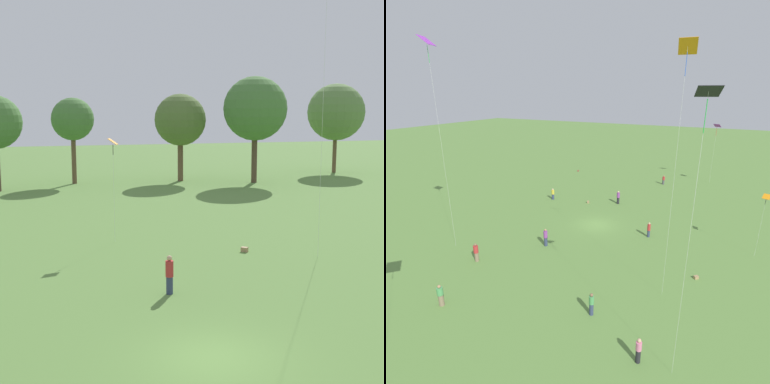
# 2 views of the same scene
# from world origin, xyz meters

# --- Properties ---
(ground_plane) EXTENTS (240.00, 240.00, 0.00)m
(ground_plane) POSITION_xyz_m (0.00, 0.00, 0.00)
(ground_plane) COLOR #5B843D
(tree_3) EXTENTS (4.77, 4.77, 9.65)m
(tree_3) POSITION_xyz_m (-0.10, 46.01, 7.21)
(tree_3) COLOR brown
(tree_3) RESTS_ON ground_plane
(tree_4) EXTENTS (6.00, 6.00, 10.17)m
(tree_4) POSITION_xyz_m (12.06, 44.68, 7.12)
(tree_4) COLOR brown
(tree_4) RESTS_ON ground_plane
(tree_5) EXTENTS (7.25, 7.25, 12.07)m
(tree_5) POSITION_xyz_m (19.74, 40.72, 8.41)
(tree_5) COLOR brown
(tree_5) RESTS_ON ground_plane
(tree_6) EXTENTS (7.52, 7.52, 11.83)m
(tree_6) POSITION_xyz_m (34.42, 47.19, 8.05)
(tree_6) COLOR brown
(tree_6) RESTS_ON ground_plane
(person_4) EXTENTS (0.43, 0.43, 1.74)m
(person_4) POSITION_xyz_m (0.30, 6.44, 0.88)
(person_4) COLOR #333D5B
(person_4) RESTS_ON ground_plane
(kite_0) EXTENTS (0.72, 0.78, 6.39)m
(kite_0) POSITION_xyz_m (-0.38, 16.86, 5.92)
(kite_0) COLOR orange
(kite_0) RESTS_ON ground_plane
(picnic_bag_1) EXTENTS (0.45, 0.46, 0.27)m
(picnic_bag_1) POSITION_xyz_m (6.32, 12.14, 0.14)
(picnic_bag_1) COLOR #A58459
(picnic_bag_1) RESTS_ON ground_plane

